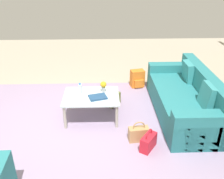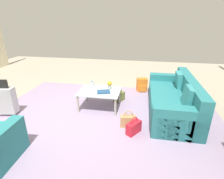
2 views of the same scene
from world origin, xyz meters
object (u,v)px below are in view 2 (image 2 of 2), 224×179
at_px(coffee_table_book, 104,92).
at_px(suitcase_silver, 6,100).
at_px(coffee_table, 100,93).
at_px(handbag_tan, 128,121).
at_px(handbag_olive, 119,97).
at_px(couch, 175,101).
at_px(water_bottle, 93,85).
at_px(backpack_orange, 142,85).
at_px(flower_vase, 110,84).
at_px(handbag_red, 134,127).

bearing_deg(coffee_table_book, suitcase_silver, -0.33).
xyz_separation_m(coffee_table, handbag_tan, (-0.77, 0.71, -0.27)).
height_order(coffee_table, handbag_olive, coffee_table).
height_order(couch, water_bottle, couch).
bearing_deg(coffee_table, backpack_orange, -127.85).
bearing_deg(backpack_orange, flower_vase, 55.54).
xyz_separation_m(coffee_table_book, flower_vase, (-0.10, -0.23, 0.11)).
relative_size(water_bottle, flower_vase, 1.00).
xyz_separation_m(coffee_table, water_bottle, (0.20, -0.10, 0.15)).
height_order(couch, suitcase_silver, suitcase_silver).
relative_size(flower_vase, handbag_olive, 0.57).
distance_m(couch, handbag_red, 1.37).
bearing_deg(handbag_red, couch, -131.39).
relative_size(coffee_table_book, handbag_tan, 0.85).
height_order(couch, coffee_table, couch).
height_order(water_bottle, flower_vase, flower_vase).
bearing_deg(suitcase_silver, backpack_orange, -146.46).
height_order(water_bottle, handbag_olive, water_bottle).
bearing_deg(water_bottle, handbag_red, 137.14).
height_order(coffee_table, handbag_tan, coffee_table).
distance_m(flower_vase, backpack_orange, 1.43).
relative_size(coffee_table, coffee_table_book, 3.26).
height_order(coffee_table, water_bottle, water_bottle).
xyz_separation_m(flower_vase, backpack_orange, (-0.78, -1.14, -0.38)).
height_order(handbag_tan, handbag_red, same).
distance_m(couch, flower_vase, 1.60).
bearing_deg(backpack_orange, handbag_olive, 55.18).
xyz_separation_m(coffee_table, backpack_orange, (-1.00, -1.29, -0.20)).
bearing_deg(handbag_olive, water_bottle, 29.67).
height_order(handbag_olive, backpack_orange, backpack_orange).
distance_m(suitcase_silver, handbag_olive, 2.69).
xyz_separation_m(flower_vase, handbag_tan, (-0.55, 0.86, -0.45)).
bearing_deg(couch, backpack_orange, -56.39).
xyz_separation_m(couch, flower_vase, (1.57, -0.05, 0.28)).
xyz_separation_m(flower_vase, handbag_olive, (-0.20, -0.30, -0.45)).
bearing_deg(handbag_olive, backpack_orange, -124.82).
bearing_deg(flower_vase, handbag_tan, 122.78).
relative_size(suitcase_silver, backpack_orange, 2.12).
relative_size(couch, water_bottle, 11.13).
bearing_deg(flower_vase, suitcase_silver, 20.95).
relative_size(handbag_tan, backpack_orange, 0.89).
height_order(coffee_table_book, handbag_red, coffee_table_book).
relative_size(coffee_table, flower_vase, 4.81).
bearing_deg(handbag_red, water_bottle, -42.86).
bearing_deg(handbag_tan, coffee_table_book, -43.90).
bearing_deg(backpack_orange, suitcase_silver, 33.54).
bearing_deg(couch, suitcase_silver, 11.91).
relative_size(coffee_table_book, flower_vase, 1.48).
bearing_deg(handbag_olive, suitcase_silver, 25.48).
bearing_deg(flower_vase, coffee_table_book, 66.50).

